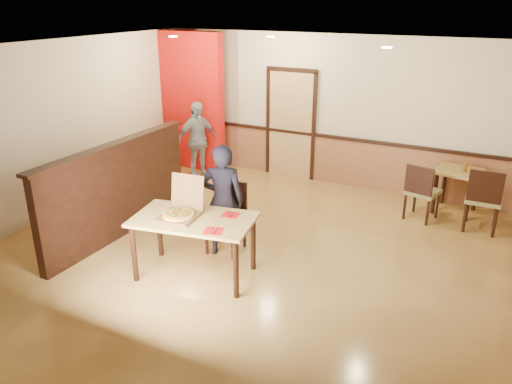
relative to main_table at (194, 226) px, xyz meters
The scene contains 24 objects.
floor 1.03m from the main_table, 65.27° to the left, with size 7.00×7.00×0.00m, color tan.
ceiling 2.23m from the main_table, 65.27° to the left, with size 7.00×7.00×0.00m, color black.
wall_back 4.26m from the main_table, 85.67° to the left, with size 7.00×7.00×0.00m, color beige.
wall_left 3.33m from the main_table, 167.78° to the left, with size 7.00×7.00×0.00m, color beige.
wainscot_back 4.18m from the main_table, 85.64° to the left, with size 7.00×0.04×0.90m, color #935A3B.
chair_rail_back 4.16m from the main_table, 85.61° to the left, with size 7.00×0.06×0.06m, color black.
back_door 4.19m from the main_table, 96.63° to the left, with size 0.90×0.06×2.10m, color tan.
booth_partition 1.75m from the main_table, 163.79° to the left, with size 0.20×3.10×1.44m.
red_accent_panel 4.56m from the main_table, 124.99° to the left, with size 1.60×0.20×2.78m, color red.
spot_a 3.80m from the main_table, 128.54° to the left, with size 0.14×0.14×0.02m, color beige.
spot_b 3.84m from the main_table, 98.60° to the left, with size 0.14×0.14×0.02m, color beige.
spot_c 3.47m from the main_table, 51.89° to the left, with size 0.14×0.14×0.02m, color beige.
main_table is the anchor object (origin of this frame).
diner_chair 0.86m from the main_table, 89.99° to the left, with size 0.53×0.53×0.99m.
side_chair_left 3.86m from the main_table, 54.03° to the left, with size 0.57×0.57×0.95m.
side_chair_right 4.45m from the main_table, 44.37° to the left, with size 0.52×0.52×1.03m.
side_table 4.63m from the main_table, 53.86° to the left, with size 0.78×0.78×0.74m.
diner 0.70m from the main_table, 88.19° to the left, with size 0.59×0.38×1.60m, color black.
passerby 3.81m from the main_table, 122.88° to the left, with size 0.90×0.38×1.54m, color gray.
pizza_box 0.25m from the main_table, 169.15° to the right, with size 0.52×0.59×0.48m.
pizza 0.24m from the main_table, 153.72° to the right, with size 0.39×0.39×0.03m, color #E6B453.
napkin_near 0.49m from the main_table, 25.64° to the right, with size 0.28×0.28×0.01m.
napkin_far 0.49m from the main_table, 38.43° to the left, with size 0.22×0.22×0.01m.
condiment 4.66m from the main_table, 52.74° to the left, with size 0.06×0.06×0.15m, color brown.
Camera 1 is at (3.01, -5.41, 3.41)m, focal length 35.00 mm.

